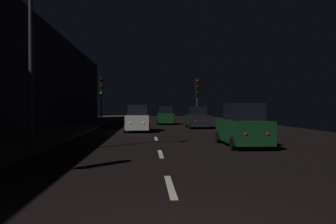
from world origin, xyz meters
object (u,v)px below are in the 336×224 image
Objects in this scene: car_parked_right_near at (243,127)px; car_distant_taillights at (165,116)px; car_approaching_headlights at (138,119)px; traffic_light_far_right at (197,91)px; streetlamp_overhead at (43,29)px; traffic_light_far_left at (101,91)px; car_parked_right_far at (197,118)px.

car_parked_right_near reaches higher than car_distant_taillights.
traffic_light_far_right is at bearing 145.68° from car_approaching_headlights.
streetlamp_overhead is at bearing -15.37° from car_approaching_headlights.
traffic_light_far_left is at bearing 29.94° from car_parked_right_near.
car_parked_right_far is at bearing -23.03° from traffic_light_far_right.
car_parked_right_near is (5.24, -9.80, -0.01)m from car_approaching_headlights.
traffic_light_far_left is 17.47m from streetlamp_overhead.
car_parked_right_far is (8.53, 15.67, -3.97)m from streetlamp_overhead.
traffic_light_far_right reaches higher than traffic_light_far_left.
traffic_light_far_left is 9.31m from car_parked_right_far.
traffic_light_far_left is at bearing -84.59° from traffic_light_far_right.
car_distant_taillights is (2.74, 10.39, -0.03)m from car_approaching_headlights.
car_distant_taillights reaches higher than car_parked_right_far.
car_approaching_headlights is (3.29, 11.97, -3.91)m from streetlamp_overhead.
car_approaching_headlights is 1.01× the size of car_parked_right_near.
streetlamp_overhead is (-9.33, -20.82, 1.21)m from traffic_light_far_right.
car_parked_right_far is 0.97× the size of car_distant_taillights.
car_parked_right_far is (8.78, -1.74, -2.54)m from traffic_light_far_left.
traffic_light_far_right reaches higher than car_parked_right_near.
car_parked_right_near is at bearing -172.96° from car_distant_taillights.
car_parked_right_far is at bearing 0.00° from car_parked_right_near.
streetlamp_overhead reaches higher than traffic_light_far_left.
car_approaching_headlights is 6.41m from car_parked_right_far.
car_distant_taillights is (-3.30, 1.54, -2.74)m from traffic_light_far_right.
traffic_light_far_left is at bearing -146.95° from car_approaching_headlights.
traffic_light_far_right reaches higher than car_approaching_headlights.
car_approaching_headlights is 1.04× the size of car_distant_taillights.
car_parked_right_near is at bearing 30.84° from traffic_light_far_left.
streetlamp_overhead is 1.86× the size of car_distant_taillights.
car_approaching_headlights reaches higher than car_distant_taillights.
car_distant_taillights is (6.03, 22.35, -3.95)m from streetlamp_overhead.
car_parked_right_far is (-0.81, -5.15, -2.76)m from traffic_light_far_right.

